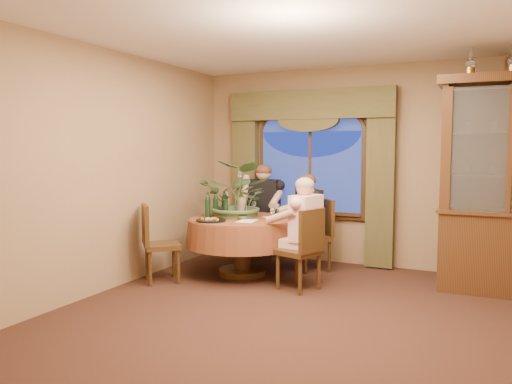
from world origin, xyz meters
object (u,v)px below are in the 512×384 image
at_px(chair_right, 298,249).
at_px(person_scarf, 309,222).
at_px(olive_bowl, 242,218).
at_px(oil_lamp_left, 471,61).
at_px(wine_bottle_3, 216,203).
at_px(person_pink, 306,233).
at_px(centerpiece_plant, 239,170).
at_px(wine_bottle_2, 227,204).
at_px(wine_bottle_4, 226,206).
at_px(wine_bottle_0, 224,203).
at_px(wine_bottle_5, 208,205).
at_px(china_cabinet, 508,186).
at_px(chair_front_left, 162,243).
at_px(dining_table, 242,247).
at_px(chair_back, 263,227).
at_px(person_back, 264,212).
at_px(wine_bottle_1, 216,204).
at_px(chair_back_right, 313,235).
at_px(stoneware_vase, 242,207).

xyz_separation_m(chair_right, person_scarf, (-0.21, 0.98, 0.18)).
height_order(person_scarf, olive_bowl, person_scarf).
height_order(oil_lamp_left, wine_bottle_3, oil_lamp_left).
bearing_deg(person_pink, oil_lamp_left, -54.53).
xyz_separation_m(centerpiece_plant, wine_bottle_2, (-0.15, -0.07, -0.46)).
bearing_deg(person_scarf, wine_bottle_4, 86.36).
distance_m(person_pink, wine_bottle_2, 1.26).
distance_m(wine_bottle_0, wine_bottle_5, 0.29).
relative_size(china_cabinet, wine_bottle_3, 7.49).
distance_m(wine_bottle_2, wine_bottle_4, 0.16).
relative_size(chair_right, olive_bowl, 6.64).
relative_size(person_pink, centerpiece_plant, 1.21).
distance_m(chair_front_left, olive_bowl, 1.05).
height_order(dining_table, china_cabinet, china_cabinet).
bearing_deg(person_scarf, china_cabinet, -136.26).
distance_m(wine_bottle_0, wine_bottle_4, 0.29).
xyz_separation_m(chair_back, person_back, (0.03, -0.05, 0.23)).
xyz_separation_m(wine_bottle_1, wine_bottle_5, (-0.07, -0.08, 0.00)).
bearing_deg(oil_lamp_left, centerpiece_plant, -172.26).
xyz_separation_m(oil_lamp_left, person_back, (-2.77, 0.45, -1.93)).
xyz_separation_m(chair_front_left, person_pink, (1.70, 0.50, 0.18)).
relative_size(chair_back_right, person_back, 0.67).
xyz_separation_m(chair_front_left, centerpiece_plant, (0.65, 0.84, 0.90)).
bearing_deg(wine_bottle_4, chair_back_right, 37.00).
distance_m(wine_bottle_3, wine_bottle_5, 0.20).
xyz_separation_m(person_back, wine_bottle_0, (-0.24, -0.79, 0.20)).
distance_m(oil_lamp_left, chair_front_left, 4.22).
xyz_separation_m(dining_table, wine_bottle_1, (-0.38, -0.02, 0.54)).
relative_size(chair_front_left, stoneware_vase, 3.64).
bearing_deg(wine_bottle_1, wine_bottle_2, 35.29).
xyz_separation_m(chair_back_right, stoneware_vase, (-0.82, -0.50, 0.40)).
bearing_deg(olive_bowl, oil_lamp_left, 12.71).
xyz_separation_m(dining_table, wine_bottle_4, (-0.19, -0.08, 0.54)).
xyz_separation_m(china_cabinet, wine_bottle_4, (-3.28, -0.58, -0.32)).
distance_m(chair_back, person_pink, 1.64).
distance_m(centerpiece_plant, wine_bottle_4, 0.51).
relative_size(dining_table, chair_back, 1.53).
distance_m(chair_front_left, wine_bottle_0, 1.06).
distance_m(person_pink, person_scarf, 0.90).
bearing_deg(chair_right, wine_bottle_5, 100.73).
distance_m(chair_back_right, wine_bottle_5, 1.48).
bearing_deg(centerpiece_plant, person_scarf, 32.85).
height_order(wine_bottle_0, wine_bottle_2, same).
bearing_deg(stoneware_vase, oil_lamp_left, 7.70).
bearing_deg(chair_front_left, wine_bottle_0, 111.67).
height_order(stoneware_vase, wine_bottle_4, wine_bottle_4).
relative_size(stoneware_vase, wine_bottle_0, 0.80).
xyz_separation_m(chair_front_left, stoneware_vase, (0.69, 0.85, 0.40)).
xyz_separation_m(person_back, wine_bottle_5, (-0.34, -1.05, 0.20)).
bearing_deg(chair_front_left, wine_bottle_2, 103.96).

